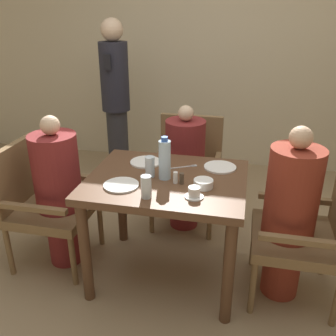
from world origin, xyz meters
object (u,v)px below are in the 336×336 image
(diner_in_right_chair, at_px, (289,214))
(plate_dessert_center, at_px, (121,185))
(chair_left_side, at_px, (42,199))
(glass_tall_mid, at_px, (150,166))
(plate_main_right, at_px, (146,162))
(bowl_small, at_px, (203,183))
(diner_in_left_chair, at_px, (59,191))
(teacup_with_saucer, at_px, (194,193))
(glass_tall_near, at_px, (146,187))
(chair_far_side, at_px, (188,166))
(diner_in_far_chair, at_px, (185,167))
(chair_right_side, at_px, (311,230))
(water_bottle, at_px, (165,159))
(plate_main_left, at_px, (220,167))
(standing_host, at_px, (116,99))

(diner_in_right_chair, relative_size, plate_dessert_center, 5.34)
(chair_left_side, height_order, glass_tall_mid, chair_left_side)
(plate_main_right, bearing_deg, bowl_small, -32.96)
(diner_in_left_chair, bearing_deg, teacup_with_saucer, -12.72)
(plate_dessert_center, height_order, glass_tall_near, glass_tall_near)
(teacup_with_saucer, bearing_deg, chair_far_side, 101.52)
(diner_in_far_chair, xyz_separation_m, chair_right_side, (0.92, -0.68, -0.05))
(chair_far_side, height_order, water_bottle, water_bottle)
(chair_right_side, distance_m, teacup_with_saucer, 0.80)
(water_bottle, bearing_deg, glass_tall_mid, 173.39)
(plate_main_left, xyz_separation_m, glass_tall_near, (-0.37, -0.51, 0.06))
(chair_far_side, relative_size, plate_main_left, 4.15)
(teacup_with_saucer, xyz_separation_m, glass_tall_mid, (-0.32, 0.22, 0.04))
(chair_right_side, distance_m, standing_host, 2.32)
(standing_host, bearing_deg, glass_tall_mid, -62.56)
(diner_in_left_chair, bearing_deg, diner_in_far_chair, 41.10)
(standing_host, relative_size, glass_tall_mid, 12.40)
(water_bottle, bearing_deg, bowl_small, -15.80)
(chair_left_side, height_order, plate_dessert_center, chair_left_side)
(chair_left_side, distance_m, teacup_with_saucer, 1.19)
(plate_dessert_center, bearing_deg, water_bottle, 35.22)
(diner_in_left_chair, height_order, glass_tall_near, diner_in_left_chair)
(diner_in_right_chair, height_order, teacup_with_saucer, diner_in_right_chair)
(diner_in_far_chair, xyz_separation_m, diner_in_right_chair, (0.78, -0.68, 0.05))
(diner_in_left_chair, bearing_deg, chair_right_side, 0.00)
(diner_in_right_chair, height_order, plate_main_right, diner_in_right_chair)
(chair_left_side, distance_m, plate_dessert_center, 0.75)
(diner_in_right_chair, relative_size, bowl_small, 9.70)
(chair_left_side, xyz_separation_m, chair_far_side, (0.92, 0.82, 0.00))
(diner_in_far_chair, xyz_separation_m, plate_main_left, (0.32, -0.45, 0.22))
(plate_dessert_center, distance_m, water_bottle, 0.31)
(glass_tall_mid, bearing_deg, chair_right_side, -0.05)
(plate_main_left, bearing_deg, diner_in_left_chair, -168.19)
(teacup_with_saucer, bearing_deg, diner_in_far_chair, 103.28)
(diner_in_left_chair, bearing_deg, diner_in_right_chair, 0.00)
(glass_tall_near, bearing_deg, plate_main_right, 106.19)
(plate_main_left, distance_m, glass_tall_near, 0.64)
(water_bottle, bearing_deg, glass_tall_near, -99.39)
(plate_main_right, bearing_deg, chair_right_side, -10.35)
(glass_tall_mid, bearing_deg, plate_dessert_center, -127.27)
(chair_far_side, distance_m, diner_in_right_chair, 1.13)
(diner_in_far_chair, height_order, glass_tall_near, diner_in_far_chair)
(chair_left_side, height_order, chair_far_side, same)
(diner_in_right_chair, distance_m, teacup_with_saucer, 0.64)
(chair_left_side, bearing_deg, plate_dessert_center, -14.63)
(chair_right_side, distance_m, plate_dessert_center, 1.21)
(chair_right_side, relative_size, plate_main_right, 4.15)
(diner_in_right_chair, distance_m, water_bottle, 0.84)
(plate_main_left, bearing_deg, standing_host, 134.16)
(plate_main_right, xyz_separation_m, teacup_with_saucer, (0.41, -0.43, 0.02))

